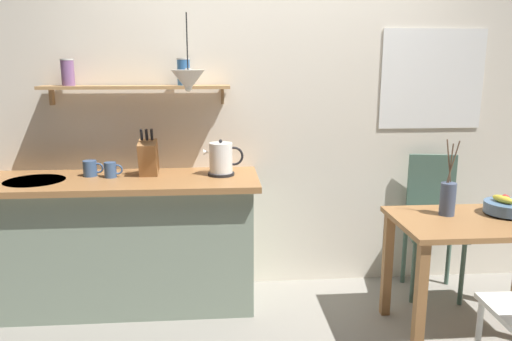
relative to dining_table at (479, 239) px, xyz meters
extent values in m
plane|color=gray|center=(-1.20, 0.22, -0.61)|extent=(14.00, 14.00, 0.00)
cube|color=silver|center=(-1.00, 0.87, 0.74)|extent=(6.80, 0.10, 2.70)
cube|color=white|center=(0.00, 0.81, 0.92)|extent=(0.76, 0.01, 0.71)
cube|color=silver|center=(0.00, 0.82, 0.92)|extent=(0.70, 0.01, 0.65)
cube|color=gray|center=(-2.20, 0.54, -0.18)|extent=(1.74, 0.52, 0.86)
cube|color=#9E6B3D|center=(-2.20, 0.52, 0.27)|extent=(1.83, 0.63, 0.04)
cylinder|color=#B7BABF|center=(-2.73, 0.50, 0.29)|extent=(0.38, 0.38, 0.01)
cube|color=tan|center=(-2.09, 0.71, 0.87)|extent=(1.25, 0.18, 0.02)
cube|color=#99754C|center=(-2.67, 0.79, 0.81)|extent=(0.02, 0.06, 0.12)
cube|color=#99754C|center=(-1.51, 0.79, 0.81)|extent=(0.02, 0.06, 0.12)
cylinder|color=#7F5689|center=(-2.53, 0.71, 0.97)|extent=(0.08, 0.08, 0.16)
cylinder|color=silver|center=(-2.53, 0.71, 1.05)|extent=(0.09, 0.09, 0.01)
cylinder|color=#3366A3|center=(-1.77, 0.71, 0.97)|extent=(0.09, 0.09, 0.17)
cylinder|color=silver|center=(-1.77, 0.71, 1.06)|extent=(0.09, 0.09, 0.01)
cylinder|color=beige|center=(-1.75, 0.71, 0.94)|extent=(0.08, 0.08, 0.10)
cylinder|color=silver|center=(-1.75, 0.71, 0.99)|extent=(0.08, 0.08, 0.01)
cube|color=#9E6B3D|center=(0.00, 0.00, 0.11)|extent=(1.02, 0.63, 0.03)
cube|color=#9E6B3D|center=(-0.46, -0.26, -0.26)|extent=(0.06, 0.06, 0.70)
cube|color=#9E6B3D|center=(-0.46, 0.26, -0.26)|extent=(0.06, 0.06, 0.70)
cylinder|color=white|center=(-0.20, -0.42, -0.39)|extent=(0.03, 0.03, 0.44)
cube|color=#4C6B5B|center=(-0.03, 0.54, -0.15)|extent=(0.44, 0.44, 0.03)
cube|color=#4C6B5B|center=(0.00, 0.71, 0.13)|extent=(0.34, 0.09, 0.52)
cylinder|color=#4C6B5B|center=(-0.21, 0.41, -0.38)|extent=(0.03, 0.03, 0.45)
cylinder|color=#4C6B5B|center=(0.11, 0.35, -0.38)|extent=(0.03, 0.03, 0.45)
cylinder|color=#4C6B5B|center=(-0.16, 0.72, -0.38)|extent=(0.03, 0.03, 0.45)
cylinder|color=#4C6B5B|center=(0.16, 0.67, -0.38)|extent=(0.03, 0.03, 0.45)
cylinder|color=#51759E|center=(0.20, 0.07, 0.13)|extent=(0.12, 0.12, 0.01)
cylinder|color=#51759E|center=(0.20, 0.07, 0.17)|extent=(0.27, 0.27, 0.07)
ellipsoid|color=yellow|center=(0.17, 0.07, 0.23)|extent=(0.10, 0.16, 0.04)
sphere|color=red|center=(0.18, 0.08, 0.23)|extent=(0.06, 0.06, 0.06)
cylinder|color=#475675|center=(-0.17, 0.10, 0.23)|extent=(0.09, 0.09, 0.20)
cylinder|color=brown|center=(-0.18, 0.11, 0.46)|extent=(0.06, 0.02, 0.26)
cylinder|color=brown|center=(-0.17, 0.10, 0.45)|extent=(0.01, 0.02, 0.24)
cylinder|color=brown|center=(-0.16, 0.09, 0.46)|extent=(0.06, 0.01, 0.26)
cylinder|color=black|center=(-1.53, 0.56, 0.30)|extent=(0.18, 0.18, 0.02)
cylinder|color=white|center=(-1.53, 0.56, 0.41)|extent=(0.15, 0.15, 0.20)
sphere|color=black|center=(-1.53, 0.56, 0.53)|extent=(0.02, 0.02, 0.02)
cone|color=white|center=(-1.63, 0.56, 0.45)|extent=(0.04, 0.04, 0.04)
torus|color=black|center=(-1.44, 0.56, 0.42)|extent=(0.13, 0.02, 0.13)
cube|color=#9E6B3D|center=(-2.01, 0.58, 0.42)|extent=(0.12, 0.18, 0.25)
cylinder|color=black|center=(-2.04, 0.55, 0.58)|extent=(0.02, 0.03, 0.08)
cylinder|color=black|center=(-2.01, 0.55, 0.58)|extent=(0.02, 0.03, 0.08)
cylinder|color=black|center=(-1.98, 0.55, 0.58)|extent=(0.02, 0.03, 0.08)
cylinder|color=#3D5B89|center=(-2.40, 0.60, 0.35)|extent=(0.09, 0.09, 0.10)
torus|color=#3D5B89|center=(-2.35, 0.60, 0.35)|extent=(0.07, 0.01, 0.07)
cylinder|color=#3D5B89|center=(-2.26, 0.55, 0.34)|extent=(0.08, 0.08, 0.10)
torus|color=#3D5B89|center=(-2.21, 0.55, 0.35)|extent=(0.07, 0.01, 0.07)
cylinder|color=black|center=(-1.72, 0.40, 1.16)|extent=(0.01, 0.01, 0.34)
cone|color=silver|center=(-1.72, 0.40, 0.92)|extent=(0.21, 0.21, 0.13)
sphere|color=white|center=(-1.72, 0.40, 0.88)|extent=(0.04, 0.04, 0.04)
camera|label=1|loc=(-1.55, -2.65, 1.03)|focal=34.39mm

